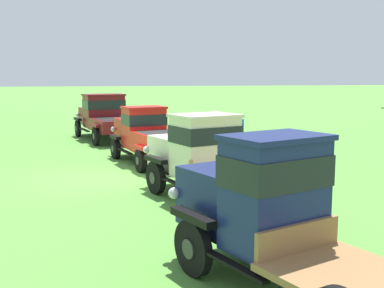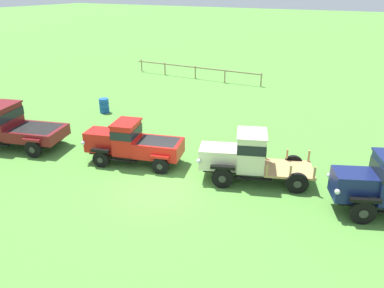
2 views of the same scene
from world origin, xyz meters
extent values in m
plane|color=#518E38|center=(0.00, 0.00, 0.00)|extent=(240.00, 240.00, 0.00)
cylinder|color=black|center=(-10.36, -1.23, 0.43)|extent=(0.87, 0.38, 0.86)
cylinder|color=#2D2D2D|center=(-10.34, -1.32, 0.43)|extent=(0.30, 0.11, 0.30)
cylinder|color=black|center=(-10.92, 0.78, 0.43)|extent=(0.87, 0.38, 0.86)
cylinder|color=#2D2D2D|center=(-10.95, 0.87, 0.43)|extent=(0.30, 0.11, 0.30)
cylinder|color=black|center=(-6.99, -0.30, 0.43)|extent=(0.87, 0.38, 0.86)
cylinder|color=#2D2D2D|center=(-6.97, -0.39, 0.43)|extent=(0.30, 0.11, 0.30)
cylinder|color=black|center=(-7.55, 1.72, 0.43)|extent=(0.87, 0.38, 0.86)
cylinder|color=#2D2D2D|center=(-7.58, 1.80, 0.43)|extent=(0.30, 0.11, 0.30)
cube|color=black|center=(-9.09, 0.20, 0.51)|extent=(5.26, 2.48, 0.12)
cube|color=maroon|center=(-10.91, -0.30, 1.00)|extent=(2.14, 1.90, 0.86)
cube|color=silver|center=(-11.75, -0.53, 0.96)|extent=(0.36, 1.13, 0.64)
sphere|color=silver|center=(-11.55, -1.29, 1.02)|extent=(0.20, 0.20, 0.20)
sphere|color=silver|center=(-11.97, 0.22, 1.02)|extent=(0.20, 0.20, 0.20)
cube|color=black|center=(-10.36, -1.23, 0.91)|extent=(1.01, 0.46, 0.12)
cube|color=black|center=(-10.92, 0.78, 0.91)|extent=(1.01, 0.46, 0.12)
cube|color=maroon|center=(-9.47, 0.10, 1.35)|extent=(1.62, 2.09, 1.56)
cube|color=black|center=(-9.47, 0.10, 1.70)|extent=(1.67, 2.14, 0.44)
cube|color=maroon|center=(-9.47, 0.10, 2.17)|extent=(1.75, 2.20, 0.08)
cube|color=black|center=(-9.08, -0.86, 0.49)|extent=(1.61, 0.57, 0.05)
cube|color=black|center=(-9.63, 1.12, 0.49)|extent=(1.61, 0.57, 0.05)
cube|color=maroon|center=(-7.65, 0.60, 0.85)|extent=(3.02, 2.55, 0.56)
cube|color=black|center=(-7.65, 0.60, 1.10)|extent=(2.54, 2.16, 0.06)
cube|color=maroon|center=(-6.99, -0.30, 0.91)|extent=(0.97, 0.45, 0.12)
cube|color=maroon|center=(-7.55, 1.72, 0.91)|extent=(0.97, 0.45, 0.12)
cylinder|color=black|center=(-3.42, 0.47, 0.38)|extent=(0.79, 0.38, 0.77)
cylinder|color=#2D2D2D|center=(-3.39, 0.37, 0.38)|extent=(0.27, 0.10, 0.27)
cylinder|color=black|center=(-3.82, 2.01, 0.38)|extent=(0.79, 0.38, 0.77)
cylinder|color=#2D2D2D|center=(-3.85, 2.12, 0.38)|extent=(0.27, 0.10, 0.27)
cylinder|color=black|center=(-0.65, 1.21, 0.38)|extent=(0.79, 0.38, 0.77)
cylinder|color=#2D2D2D|center=(-0.63, 1.10, 0.38)|extent=(0.27, 0.10, 0.27)
cylinder|color=black|center=(-1.06, 2.74, 0.38)|extent=(0.79, 0.38, 0.77)
cylinder|color=#2D2D2D|center=(-1.09, 2.85, 0.38)|extent=(0.27, 0.10, 0.27)
cube|color=black|center=(-2.35, 1.58, 0.46)|extent=(4.27, 1.92, 0.12)
cube|color=red|center=(-3.83, 1.18, 1.00)|extent=(1.71, 1.45, 0.94)
cube|color=silver|center=(-4.52, 1.00, 0.95)|extent=(0.28, 0.86, 0.71)
sphere|color=silver|center=(-4.37, 0.42, 1.02)|extent=(0.20, 0.20, 0.20)
sphere|color=silver|center=(-4.68, 1.58, 1.02)|extent=(0.20, 0.20, 0.20)
cube|color=black|center=(-3.42, 0.47, 0.82)|extent=(0.91, 0.42, 0.12)
cube|color=black|center=(-3.82, 2.01, 0.82)|extent=(0.91, 0.42, 0.12)
cube|color=red|center=(-2.65, 1.50, 1.23)|extent=(1.30, 1.60, 1.41)
cube|color=black|center=(-2.65, 1.50, 1.55)|extent=(1.35, 1.64, 0.40)
cube|color=red|center=(-2.65, 1.50, 1.98)|extent=(1.41, 1.69, 0.08)
cube|color=black|center=(-2.36, 0.77, 0.44)|extent=(1.36, 0.49, 0.05)
cube|color=black|center=(-2.76, 2.28, 0.44)|extent=(1.36, 0.49, 0.05)
cube|color=red|center=(-1.16, 1.89, 0.87)|extent=(2.41, 1.95, 0.70)
cube|color=black|center=(-1.16, 1.89, 1.19)|extent=(2.03, 1.65, 0.06)
cube|color=red|center=(-0.65, 1.21, 0.82)|extent=(0.87, 0.41, 0.12)
cube|color=red|center=(-1.06, 2.74, 0.82)|extent=(0.87, 0.41, 0.12)
cylinder|color=black|center=(2.27, 1.37, 0.44)|extent=(0.88, 0.46, 0.88)
cylinder|color=#2D2D2D|center=(2.31, 1.28, 0.44)|extent=(0.30, 0.13, 0.31)
cylinder|color=black|center=(1.70, 2.95, 0.44)|extent=(0.88, 0.46, 0.88)
cylinder|color=#2D2D2D|center=(1.66, 3.04, 0.44)|extent=(0.30, 0.13, 0.31)
cylinder|color=black|center=(5.10, 2.40, 0.44)|extent=(0.88, 0.46, 0.88)
cylinder|color=#2D2D2D|center=(5.13, 2.31, 0.44)|extent=(0.30, 0.13, 0.31)
cylinder|color=black|center=(4.52, 3.98, 0.44)|extent=(0.88, 0.46, 0.88)
cylinder|color=#2D2D2D|center=(4.49, 4.07, 0.44)|extent=(0.30, 0.13, 0.31)
cube|color=black|center=(3.25, 2.62, 0.52)|extent=(4.43, 2.37, 0.12)
cube|color=beige|center=(1.76, 2.08, 1.02)|extent=(1.90, 1.65, 0.87)
cube|color=silver|center=(1.04, 1.82, 0.97)|extent=(0.37, 0.89, 0.65)
sphere|color=silver|center=(1.24, 1.22, 1.04)|extent=(0.20, 0.20, 0.20)
sphere|color=silver|center=(0.81, 2.41, 1.04)|extent=(0.20, 0.20, 0.20)
cube|color=black|center=(2.27, 1.37, 0.93)|extent=(1.02, 0.53, 0.12)
cube|color=black|center=(1.70, 2.95, 0.93)|extent=(1.02, 0.53, 0.12)
cube|color=beige|center=(3.03, 2.54, 1.34)|extent=(1.55, 1.77, 1.52)
cube|color=black|center=(3.03, 2.54, 1.68)|extent=(1.61, 1.82, 0.42)
cube|color=beige|center=(3.03, 2.54, 2.14)|extent=(1.68, 1.87, 0.08)
cube|color=black|center=(3.42, 1.81, 0.50)|extent=(1.51, 0.67, 0.05)
cube|color=black|center=(2.86, 3.36, 0.50)|extent=(1.51, 0.67, 0.05)
cube|color=tan|center=(4.52, 3.09, 0.63)|extent=(2.50, 2.28, 0.10)
cube|color=tan|center=(3.93, 2.02, 0.93)|extent=(0.10, 0.10, 0.50)
cube|color=tan|center=(3.38, 3.52, 0.93)|extent=(0.10, 0.10, 0.50)
cube|color=tan|center=(4.80, 2.34, 0.93)|extent=(0.10, 0.10, 0.50)
cube|color=tan|center=(4.25, 3.84, 0.93)|extent=(0.10, 0.10, 0.50)
cube|color=tan|center=(5.66, 2.65, 0.93)|extent=(0.10, 0.10, 0.50)
cube|color=tan|center=(5.12, 4.15, 0.93)|extent=(0.10, 0.10, 0.50)
cylinder|color=black|center=(7.64, 1.37, 0.45)|extent=(0.89, 0.48, 0.90)
cylinder|color=#2D2D2D|center=(7.67, 1.28, 0.45)|extent=(0.30, 0.15, 0.32)
cylinder|color=black|center=(7.02, 2.86, 0.45)|extent=(0.89, 0.48, 0.90)
cylinder|color=#2D2D2D|center=(6.99, 2.95, 0.45)|extent=(0.30, 0.15, 0.32)
cube|color=black|center=(8.60, 2.64, 0.53)|extent=(4.26, 2.44, 0.12)
cube|color=#141E51|center=(7.13, 2.03, 1.09)|extent=(1.76, 1.60, 1.00)
cube|color=silver|center=(6.50, 1.77, 1.04)|extent=(0.39, 0.85, 0.75)
sphere|color=silver|center=(6.72, 1.21, 1.12)|extent=(0.20, 0.20, 0.20)
sphere|color=silver|center=(6.25, 2.33, 1.12)|extent=(0.20, 0.20, 0.20)
cube|color=black|center=(7.64, 1.37, 0.95)|extent=(1.04, 0.58, 0.12)
cube|color=black|center=(7.02, 2.86, 0.95)|extent=(1.04, 0.58, 0.12)
cube|color=#141E51|center=(8.22, 2.48, 1.41)|extent=(1.40, 1.67, 1.62)
cube|color=black|center=(8.22, 2.48, 1.77)|extent=(1.44, 1.71, 0.45)
cube|color=#141E51|center=(8.22, 2.48, 2.26)|extent=(1.51, 1.76, 0.08)
cube|color=black|center=(8.61, 1.78, 0.51)|extent=(1.25, 0.62, 0.05)
cube|color=black|center=(8.00, 3.25, 0.51)|extent=(1.25, 0.62, 0.05)
cube|color=olive|center=(9.69, 3.09, 0.64)|extent=(2.71, 2.38, 0.10)
cube|color=olive|center=(8.68, 2.67, 0.87)|extent=(0.66, 1.45, 0.44)
cylinder|color=#1951B2|center=(-8.58, 6.74, 0.47)|extent=(0.62, 0.62, 0.93)
cylinder|color=navy|center=(-8.58, 6.74, 0.65)|extent=(0.65, 0.65, 0.03)
cylinder|color=navy|center=(-8.58, 6.74, 0.28)|extent=(0.65, 0.65, 0.03)
camera|label=1|loc=(14.76, 0.02, 3.15)|focal=45.00mm
camera|label=2|loc=(7.62, -11.19, 7.80)|focal=35.00mm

